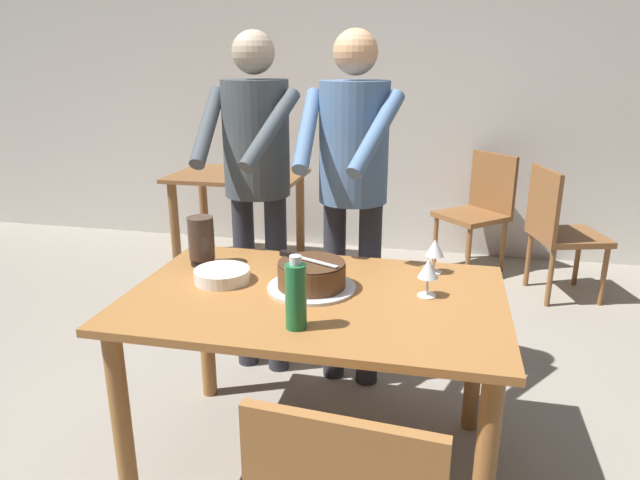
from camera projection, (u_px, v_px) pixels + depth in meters
name	position (u px, v px, depth m)	size (l,w,h in m)	color
ground_plane	(316.00, 461.00, 2.37)	(14.00, 14.00, 0.00)	gray
back_wall	(394.00, 89.00, 4.65)	(10.00, 0.12, 2.70)	silver
main_dining_table	(316.00, 322.00, 2.18)	(1.40, 0.91, 0.75)	#9E6633
cake_on_platter	(312.00, 276.00, 2.18)	(0.34, 0.34, 0.11)	silver
cake_knife	(297.00, 257.00, 2.20)	(0.25, 0.13, 0.02)	silver
plate_stack	(222.00, 275.00, 2.26)	(0.22, 0.22, 0.05)	white
wine_glass_near	(428.00, 270.00, 2.09)	(0.08, 0.08, 0.14)	silver
wine_glass_far	(435.00, 249.00, 2.33)	(0.08, 0.08, 0.14)	silver
water_bottle	(297.00, 295.00, 1.84)	(0.07, 0.07, 0.25)	#1E6B38
hurricane_lamp	(201.00, 241.00, 2.42)	(0.11, 0.11, 0.21)	black
person_cutting_cake	(353.00, 175.00, 2.65)	(0.46, 0.57, 1.72)	#2D2D38
person_standing_beside	(256.00, 170.00, 2.78)	(0.46, 0.57, 1.72)	#2D2D38
background_table	(239.00, 194.00, 4.47)	(1.00, 0.70, 0.74)	brown
background_chair_0	(559.00, 228.00, 3.88)	(0.54, 0.54, 0.90)	brown
background_chair_1	(479.00, 207.00, 4.42)	(0.62, 0.62, 0.90)	brown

